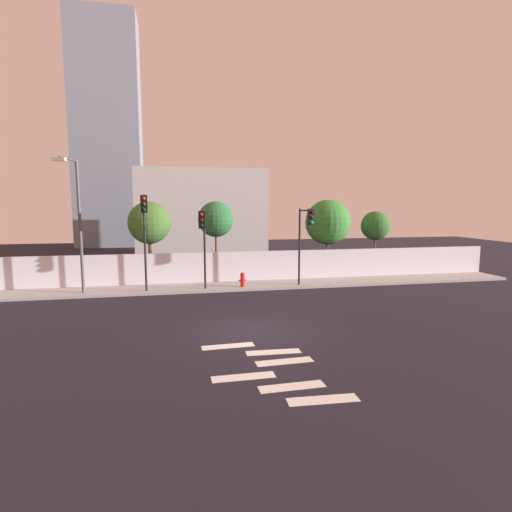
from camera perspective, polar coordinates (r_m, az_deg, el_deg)
ground_plane at (r=15.68m, az=-0.48°, el=-10.51°), size 80.00×80.00×0.00m
sidewalk at (r=23.52m, az=-4.32°, el=-4.34°), size 36.00×2.40×0.15m
perimeter_wall at (r=24.61m, az=-4.72°, el=-1.52°), size 36.00×0.18×1.80m
crosswalk_marking at (r=12.28m, az=2.22°, el=-15.64°), size 3.61×4.77×0.01m
traffic_light_left at (r=22.71m, az=7.07°, el=3.71°), size 0.46×1.57×4.44m
traffic_light_center at (r=21.48m, az=-7.51°, el=3.34°), size 0.47×1.75×4.34m
traffic_light_right at (r=21.74m, az=-15.57°, el=4.57°), size 0.36×1.31×5.15m
street_lamp_curbside at (r=22.71m, az=-24.05°, el=5.23°), size 0.80×1.94×6.93m
fire_hydrant at (r=22.98m, az=-1.92°, el=-3.28°), size 0.44×0.26×0.83m
roadside_tree_leftmost at (r=25.35m, az=-14.92°, el=4.53°), size 2.58×2.58×5.01m
roadside_tree_midleft at (r=25.43m, az=-5.72°, el=5.19°), size 2.23×2.23×5.02m
roadside_tree_midright at (r=27.23m, az=10.15°, el=4.73°), size 2.99×2.99×5.16m
roadside_tree_rightmost at (r=28.70m, az=16.59°, el=4.12°), size 1.97×1.97×4.38m
low_building_distant at (r=38.24m, az=-7.82°, el=6.00°), size 11.64×6.00×8.03m
tower_on_skyline at (r=51.35m, az=-20.36°, el=16.00°), size 7.45×5.00×26.04m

